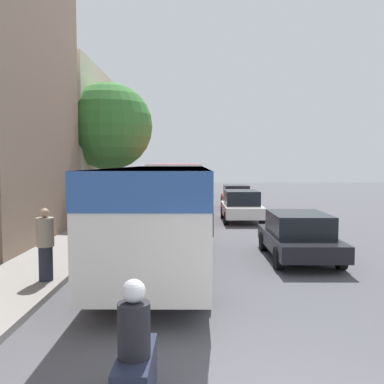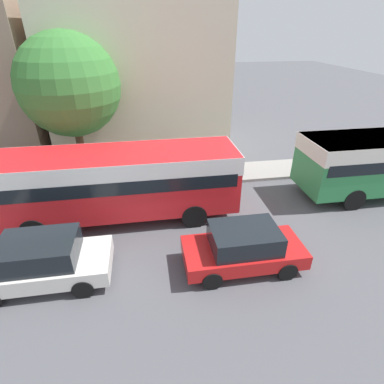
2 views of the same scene
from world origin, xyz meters
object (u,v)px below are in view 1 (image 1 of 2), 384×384
(bus_following, at_px, (178,182))
(car_crossing, at_px, (299,235))
(bus_third_in_line, at_px, (182,176))
(car_distant, at_px, (241,205))
(motorcycle_behind_lead, at_px, (135,370))
(pedestrian_near_curb, at_px, (45,244))
(car_far_curb, at_px, (236,196))
(bus_lead, at_px, (162,203))

(bus_following, xyz_separation_m, car_crossing, (4.16, -10.69, -1.14))
(bus_following, height_order, bus_third_in_line, bus_following)
(bus_third_in_line, distance_m, car_distant, 15.63)
(motorcycle_behind_lead, relative_size, pedestrian_near_curb, 1.28)
(pedestrian_near_curb, bearing_deg, car_far_curb, 70.65)
(bus_third_in_line, bearing_deg, bus_following, -89.23)
(car_crossing, xyz_separation_m, car_distant, (-0.83, 8.56, 0.06))
(bus_following, distance_m, car_crossing, 11.52)
(car_distant, bearing_deg, bus_following, 147.45)
(pedestrian_near_curb, bearing_deg, car_distant, 62.74)
(bus_following, distance_m, motorcycle_behind_lead, 19.23)
(bus_lead, bearing_deg, car_far_curb, 77.26)
(bus_lead, bearing_deg, bus_following, 90.17)
(bus_lead, relative_size, car_crossing, 2.32)
(bus_following, height_order, car_far_curb, bus_following)
(bus_lead, height_order, car_distant, bus_lead)
(pedestrian_near_curb, bearing_deg, bus_lead, 34.91)
(car_crossing, relative_size, pedestrian_near_curb, 2.43)
(motorcycle_behind_lead, bearing_deg, pedestrian_near_curb, 117.89)
(motorcycle_behind_lead, height_order, car_crossing, motorcycle_behind_lead)
(bus_third_in_line, bearing_deg, pedestrian_near_curb, -95.24)
(bus_third_in_line, relative_size, car_crossing, 2.26)
(bus_third_in_line, xyz_separation_m, motorcycle_behind_lead, (0.47, -32.26, -1.18))
(bus_lead, distance_m, pedestrian_near_curb, 3.35)
(car_crossing, height_order, car_distant, car_distant)
(bus_third_in_line, distance_m, pedestrian_near_curb, 26.87)
(bus_following, xyz_separation_m, car_far_curb, (3.66, 4.24, -1.12))
(bus_third_in_line, height_order, car_distant, bus_third_in_line)
(car_distant, xyz_separation_m, pedestrian_near_curb, (-5.95, -11.55, 0.23))
(bus_third_in_line, bearing_deg, car_crossing, -79.67)
(car_crossing, bearing_deg, motorcycle_behind_lead, 65.56)
(bus_lead, relative_size, motorcycle_behind_lead, 4.38)
(bus_lead, xyz_separation_m, car_crossing, (4.12, 1.13, -1.11))
(car_distant, bearing_deg, car_crossing, -84.47)
(bus_following, height_order, car_distant, bus_following)
(car_distant, bearing_deg, bus_third_in_line, 102.98)
(bus_following, bearing_deg, car_crossing, -68.75)
(motorcycle_behind_lead, distance_m, pedestrian_near_curb, 6.25)
(car_far_curb, bearing_deg, motorcycle_behind_lead, -98.19)
(motorcycle_behind_lead, height_order, car_distant, motorcycle_behind_lead)
(car_far_curb, relative_size, car_distant, 0.96)
(motorcycle_behind_lead, distance_m, car_distant, 17.33)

